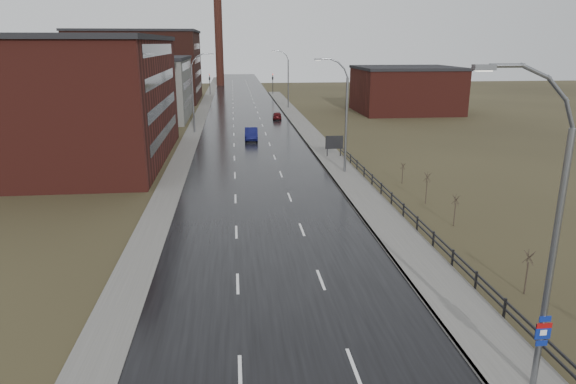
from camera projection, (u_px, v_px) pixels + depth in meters
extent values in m
cube|color=black|center=(250.00, 134.00, 74.08)|extent=(14.00, 300.00, 0.06)
cube|color=#595651|center=(345.00, 175.00, 51.06)|extent=(3.20, 180.00, 0.18)
cube|color=slate|center=(330.00, 175.00, 50.90)|extent=(0.16, 180.00, 0.18)
cube|color=#595651|center=(192.00, 135.00, 73.24)|extent=(2.40, 260.00, 0.12)
cube|color=#471914|center=(60.00, 102.00, 55.82)|extent=(22.00, 28.00, 13.00)
cube|color=black|center=(52.00, 38.00, 53.93)|extent=(22.44, 28.56, 0.50)
cube|color=black|center=(165.00, 132.00, 57.91)|extent=(0.06, 22.40, 1.20)
cube|color=black|center=(163.00, 106.00, 57.07)|extent=(0.06, 22.40, 1.20)
cube|color=black|center=(161.00, 78.00, 56.23)|extent=(0.06, 22.40, 1.20)
cube|color=black|center=(159.00, 50.00, 55.39)|extent=(0.06, 22.40, 1.20)
cube|color=slate|center=(141.00, 90.00, 88.05)|extent=(16.00, 20.00, 10.00)
cube|color=black|center=(138.00, 58.00, 86.58)|extent=(16.32, 20.40, 0.50)
cube|color=black|center=(188.00, 101.00, 89.42)|extent=(0.06, 16.00, 1.20)
cube|color=black|center=(187.00, 83.00, 88.58)|extent=(0.06, 16.00, 1.20)
cube|color=black|center=(186.00, 66.00, 87.74)|extent=(0.06, 16.00, 1.20)
cube|color=#331611|center=(140.00, 67.00, 115.49)|extent=(26.00, 24.00, 15.00)
cube|color=black|center=(137.00, 31.00, 113.33)|extent=(26.52, 24.48, 0.50)
cube|color=black|center=(199.00, 87.00, 118.06)|extent=(0.06, 19.20, 1.20)
cube|color=black|center=(198.00, 74.00, 117.23)|extent=(0.06, 19.20, 1.20)
cube|color=black|center=(198.00, 60.00, 116.39)|extent=(0.06, 19.20, 1.20)
cube|color=black|center=(197.00, 46.00, 115.55)|extent=(0.06, 19.20, 1.20)
cube|color=#471914|center=(406.00, 91.00, 97.05)|extent=(18.00, 16.00, 8.00)
cube|color=black|center=(407.00, 68.00, 95.86)|extent=(18.36, 16.32, 0.50)
cylinder|color=#331611|center=(219.00, 35.00, 155.23)|extent=(2.40, 2.40, 30.00)
cylinder|color=slate|center=(551.00, 268.00, 18.20)|extent=(0.24, 0.24, 10.00)
cylinder|color=slate|center=(569.00, 114.00, 16.65)|extent=(0.57, 0.14, 1.12)
cylinder|color=slate|center=(557.00, 89.00, 16.37)|extent=(0.91, 0.14, 0.91)
cylinder|color=slate|center=(535.00, 72.00, 16.14)|extent=(1.12, 0.14, 0.57)
cylinder|color=slate|center=(507.00, 66.00, 15.98)|extent=(1.15, 0.14, 0.14)
cube|color=slate|center=(484.00, 67.00, 15.92)|extent=(0.70, 0.28, 0.18)
cube|color=silver|center=(484.00, 71.00, 15.95)|extent=(0.50, 0.20, 0.04)
cube|color=navy|center=(545.00, 319.00, 18.63)|extent=(0.45, 0.04, 0.22)
cube|color=navy|center=(543.00, 331.00, 18.77)|extent=(0.60, 0.04, 0.65)
cube|color=maroon|center=(544.00, 326.00, 18.69)|extent=(0.60, 0.04, 0.20)
cube|color=navy|center=(541.00, 343.00, 18.91)|extent=(0.45, 0.04, 0.22)
cube|color=silver|center=(543.00, 333.00, 18.76)|extent=(0.26, 0.02, 0.22)
cylinder|color=slate|center=(346.00, 127.00, 50.73)|extent=(0.24, 0.24, 9.50)
cylinder|color=slate|center=(346.00, 73.00, 49.28)|extent=(0.51, 0.14, 0.98)
cylinder|color=slate|center=(341.00, 66.00, 49.03)|extent=(0.81, 0.14, 0.81)
cylinder|color=slate|center=(334.00, 61.00, 48.82)|extent=(0.98, 0.14, 0.51)
cylinder|color=slate|center=(325.00, 59.00, 48.69)|extent=(1.01, 0.14, 0.14)
cube|color=slate|center=(318.00, 59.00, 48.64)|extent=(0.70, 0.28, 0.18)
cube|color=silver|center=(318.00, 60.00, 48.66)|extent=(0.50, 0.20, 0.04)
cylinder|color=slate|center=(193.00, 100.00, 73.86)|extent=(0.24, 0.24, 9.50)
cylinder|color=slate|center=(192.00, 64.00, 72.43)|extent=(0.51, 0.14, 0.98)
cylinder|color=slate|center=(195.00, 58.00, 72.28)|extent=(0.81, 0.14, 0.81)
cylinder|color=slate|center=(200.00, 55.00, 72.22)|extent=(0.98, 0.14, 0.51)
cylinder|color=slate|center=(206.00, 54.00, 72.26)|extent=(1.01, 0.14, 0.14)
cube|color=slate|center=(211.00, 54.00, 72.34)|extent=(0.70, 0.28, 0.18)
cube|color=silver|center=(211.00, 55.00, 72.37)|extent=(0.50, 0.20, 0.04)
cylinder|color=slate|center=(288.00, 85.00, 102.30)|extent=(0.24, 0.24, 9.50)
cylinder|color=slate|center=(287.00, 58.00, 100.84)|extent=(0.51, 0.14, 0.98)
cylinder|color=slate|center=(285.00, 54.00, 100.59)|extent=(0.81, 0.14, 0.81)
cylinder|color=slate|center=(281.00, 52.00, 100.39)|extent=(0.98, 0.14, 0.51)
cylinder|color=slate|center=(277.00, 51.00, 100.26)|extent=(1.01, 0.14, 0.14)
cube|color=slate|center=(274.00, 51.00, 100.20)|extent=(0.70, 0.28, 0.18)
cube|color=silver|center=(274.00, 52.00, 100.23)|extent=(0.50, 0.20, 0.04)
cube|color=black|center=(541.00, 344.00, 21.50)|extent=(0.10, 0.10, 1.10)
cube|color=black|center=(505.00, 309.00, 24.37)|extent=(0.10, 0.10, 1.10)
cube|color=black|center=(476.00, 281.00, 27.23)|extent=(0.10, 0.10, 1.10)
cube|color=black|center=(453.00, 258.00, 30.10)|extent=(0.10, 0.10, 1.10)
cube|color=black|center=(433.00, 239.00, 32.96)|extent=(0.10, 0.10, 1.10)
cube|color=black|center=(417.00, 224.00, 35.82)|extent=(0.10, 0.10, 1.10)
cube|color=black|center=(403.00, 210.00, 38.69)|extent=(0.10, 0.10, 1.10)
cube|color=black|center=(392.00, 199.00, 41.55)|extent=(0.10, 0.10, 1.10)
cube|color=black|center=(381.00, 189.00, 44.42)|extent=(0.10, 0.10, 1.10)
cube|color=black|center=(372.00, 180.00, 47.28)|extent=(0.10, 0.10, 1.10)
cube|color=black|center=(364.00, 172.00, 50.15)|extent=(0.10, 0.10, 1.10)
cube|color=black|center=(357.00, 165.00, 53.01)|extent=(0.10, 0.10, 1.10)
cube|color=black|center=(351.00, 159.00, 55.88)|extent=(0.10, 0.10, 1.10)
cube|color=black|center=(345.00, 153.00, 58.74)|extent=(0.10, 0.10, 1.10)
cube|color=black|center=(420.00, 221.00, 35.24)|extent=(0.08, 53.00, 0.10)
cube|color=black|center=(420.00, 226.00, 35.35)|extent=(0.08, 53.00, 0.10)
cylinder|color=#382D23|center=(526.00, 278.00, 26.72)|extent=(0.08, 0.08, 1.81)
cylinder|color=#382D23|center=(530.00, 257.00, 26.40)|extent=(0.04, 0.61, 0.71)
cylinder|color=#382D23|center=(529.00, 257.00, 26.44)|extent=(0.58, 0.23, 0.72)
cylinder|color=#382D23|center=(528.00, 257.00, 26.41)|extent=(0.35, 0.51, 0.73)
cylinder|color=#382D23|center=(529.00, 258.00, 26.36)|extent=(0.35, 0.51, 0.73)
cylinder|color=#382D23|center=(530.00, 258.00, 26.35)|extent=(0.58, 0.23, 0.72)
cylinder|color=#382D23|center=(454.00, 215.00, 36.74)|extent=(0.08, 0.08, 1.72)
cylinder|color=#382D23|center=(457.00, 200.00, 36.44)|extent=(0.04, 0.58, 0.68)
cylinder|color=#382D23|center=(456.00, 200.00, 36.48)|extent=(0.55, 0.22, 0.69)
cylinder|color=#382D23|center=(455.00, 200.00, 36.46)|extent=(0.33, 0.49, 0.70)
cylinder|color=#382D23|center=(456.00, 200.00, 36.40)|extent=(0.33, 0.49, 0.70)
cylinder|color=#382D23|center=(456.00, 200.00, 36.39)|extent=(0.55, 0.22, 0.69)
cylinder|color=#382D23|center=(426.00, 192.00, 41.88)|extent=(0.08, 0.08, 1.95)
cylinder|color=#382D23|center=(428.00, 177.00, 41.53)|extent=(0.04, 0.66, 0.77)
cylinder|color=#382D23|center=(427.00, 177.00, 41.58)|extent=(0.62, 0.24, 0.78)
cylinder|color=#382D23|center=(427.00, 177.00, 41.55)|extent=(0.37, 0.55, 0.79)
cylinder|color=#382D23|center=(427.00, 177.00, 41.50)|extent=(0.37, 0.55, 0.79)
cylinder|color=#382D23|center=(428.00, 177.00, 41.49)|extent=(0.62, 0.24, 0.78)
cylinder|color=#382D23|center=(402.00, 176.00, 48.01)|extent=(0.08, 0.08, 1.45)
cylinder|color=#382D23|center=(404.00, 166.00, 47.75)|extent=(0.04, 0.49, 0.58)
cylinder|color=#382D23|center=(403.00, 166.00, 47.79)|extent=(0.47, 0.19, 0.59)
cylinder|color=#382D23|center=(403.00, 166.00, 47.77)|extent=(0.29, 0.42, 0.59)
cylinder|color=#382D23|center=(403.00, 166.00, 47.71)|extent=(0.29, 0.42, 0.59)
cylinder|color=#382D23|center=(403.00, 166.00, 47.70)|extent=(0.47, 0.19, 0.59)
cube|color=black|center=(327.00, 150.00, 58.77)|extent=(0.10, 0.10, 1.80)
cube|color=black|center=(341.00, 150.00, 58.92)|extent=(0.10, 0.10, 1.80)
cube|color=silver|center=(334.00, 142.00, 58.54)|extent=(1.94, 0.08, 1.42)
cube|color=black|center=(334.00, 142.00, 58.50)|extent=(2.04, 0.04, 1.52)
cylinder|color=black|center=(210.00, 85.00, 129.84)|extent=(0.16, 0.16, 5.20)
imported|color=black|center=(209.00, 76.00, 129.24)|extent=(0.58, 2.73, 1.10)
sphere|color=#FF190C|center=(209.00, 75.00, 129.01)|extent=(0.18, 0.18, 0.18)
cylinder|color=black|center=(273.00, 84.00, 131.46)|extent=(0.16, 0.16, 5.20)
imported|color=black|center=(273.00, 75.00, 130.86)|extent=(0.58, 2.73, 1.10)
sphere|color=#FF190C|center=(273.00, 74.00, 130.63)|extent=(0.18, 0.18, 0.18)
imported|color=#0C0F40|center=(251.00, 134.00, 69.55)|extent=(1.91, 5.02, 1.63)
imported|color=#450B0E|center=(277.00, 116.00, 88.53)|extent=(1.75, 3.86, 1.29)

